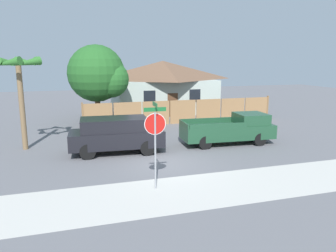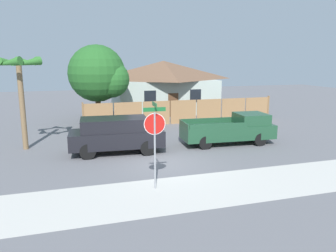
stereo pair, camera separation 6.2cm
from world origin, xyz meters
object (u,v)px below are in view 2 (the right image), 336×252
at_px(palm_tree, 19,70).
at_px(red_suv, 116,134).
at_px(house, 163,86).
at_px(stop_sign, 155,131).
at_px(oak_tree, 100,75).
at_px(orange_pickup, 231,129).

relative_size(palm_tree, red_suv, 1.01).
bearing_deg(palm_tree, red_suv, -25.18).
distance_m(house, stop_sign, 18.81).
xyz_separation_m(palm_tree, red_suv, (4.63, -2.18, -3.22)).
bearing_deg(oak_tree, palm_tree, -127.67).
distance_m(oak_tree, stop_sign, 13.61).
xyz_separation_m(oak_tree, palm_tree, (-4.68, -6.06, 0.54)).
distance_m(house, oak_tree, 7.73).
bearing_deg(oak_tree, red_suv, -90.34).
bearing_deg(palm_tree, oak_tree, 52.33).
height_order(red_suv, stop_sign, stop_sign).
bearing_deg(house, stop_sign, -107.06).
xyz_separation_m(orange_pickup, stop_sign, (-5.90, -5.25, 1.37)).
height_order(palm_tree, red_suv, palm_tree).
bearing_deg(palm_tree, house, 44.13).
distance_m(palm_tree, red_suv, 6.05).
xyz_separation_m(red_suv, orange_pickup, (6.61, -0.02, -0.16)).
bearing_deg(oak_tree, house, 35.89).
bearing_deg(stop_sign, red_suv, 100.59).
bearing_deg(stop_sign, orange_pickup, 44.62).
relative_size(house, oak_tree, 1.64).
distance_m(red_suv, stop_sign, 5.45).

